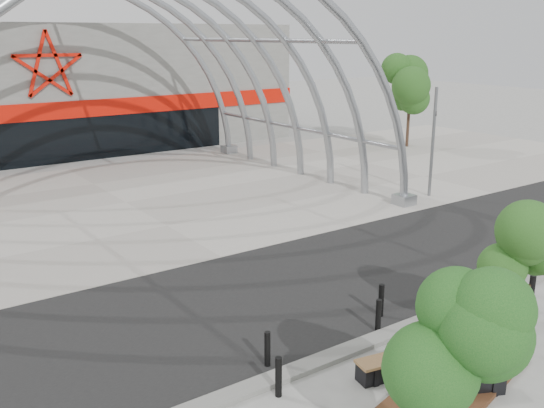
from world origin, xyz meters
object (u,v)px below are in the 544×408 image
signal_pole (433,141)px  bench_0 (402,364)px  street_tree_0 (456,332)px  bollard_2 (381,301)px  street_tree_1 (532,256)px  bench_1 (457,386)px

signal_pole → bench_0: bearing=-141.3°
street_tree_0 → bollard_2: bearing=55.9°
signal_pole → street_tree_1: signal_pole is taller
street_tree_0 → street_tree_1: 4.88m
signal_pole → street_tree_1: 14.63m
bench_1 → bollard_2: bollard_2 is taller
bollard_2 → signal_pole: bearing=35.4°
street_tree_0 → bench_0: size_ratio=1.57×
street_tree_1 → bollard_2: size_ratio=3.73×
bench_0 → bench_1: bench_0 is taller
signal_pole → street_tree_1: bearing=-130.8°
street_tree_1 → bench_1: size_ratio=1.64×
street_tree_1 → bollard_2: (-1.31, 3.35, -2.03)m
street_tree_1 → bench_1: bearing=-175.1°
street_tree_0 → bollard_2: size_ratio=3.94×
street_tree_0 → bollard_2: street_tree_0 is taller
bench_0 → bench_1: (0.29, -1.26, -0.02)m
signal_pole → street_tree_1: size_ratio=1.46×
bollard_2 → street_tree_0: bearing=-124.1°
signal_pole → bench_0: signal_pole is taller
street_tree_1 → bench_0: bearing=160.6°
street_tree_0 → bench_1: size_ratio=1.74×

